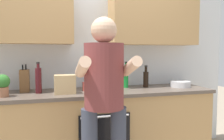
% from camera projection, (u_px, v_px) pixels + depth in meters
% --- Properties ---
extents(back_wall_unit, '(4.00, 0.38, 2.50)m').
position_uv_depth(back_wall_unit, '(91.00, 41.00, 2.92)').
color(back_wall_unit, silver).
rests_on(back_wall_unit, ground).
extents(counter, '(2.84, 0.67, 0.90)m').
position_uv_depth(counter, '(96.00, 128.00, 2.74)').
color(counter, tan).
rests_on(counter, ground).
extents(person_standing, '(0.49, 0.45, 1.65)m').
position_uv_depth(person_standing, '(104.00, 96.00, 1.97)').
color(person_standing, '#383D4C').
rests_on(person_standing, ground).
extents(bottle_hotsauce, '(0.07, 0.07, 0.22)m').
position_uv_depth(bottle_hotsauce, '(100.00, 81.00, 2.89)').
color(bottle_hotsauce, red).
rests_on(bottle_hotsauce, counter).
extents(bottle_wine, '(0.07, 0.07, 0.35)m').
position_uv_depth(bottle_wine, '(38.00, 80.00, 2.53)').
color(bottle_wine, '#471419').
rests_on(bottle_wine, counter).
extents(bottle_soy, '(0.07, 0.07, 0.28)m').
position_uv_depth(bottle_soy, '(146.00, 78.00, 2.98)').
color(bottle_soy, black).
rests_on(bottle_soy, counter).
extents(bottle_soda, '(0.06, 0.06, 0.33)m').
position_uv_depth(bottle_soda, '(126.00, 77.00, 2.93)').
color(bottle_soda, '#198C33').
rests_on(bottle_soda, counter).
extents(cup_stoneware, '(0.08, 0.08, 0.09)m').
position_uv_depth(cup_stoneware, '(92.00, 85.00, 2.81)').
color(cup_stoneware, slate).
rests_on(cup_stoneware, counter).
extents(cup_ceramic, '(0.07, 0.07, 0.10)m').
position_uv_depth(cup_ceramic, '(85.00, 86.00, 2.71)').
color(cup_ceramic, '#BF4C47').
rests_on(cup_ceramic, counter).
extents(cup_coffee, '(0.08, 0.08, 0.10)m').
position_uv_depth(cup_coffee, '(109.00, 87.00, 2.68)').
color(cup_coffee, white).
rests_on(cup_coffee, counter).
extents(mixing_bowl, '(0.26, 0.26, 0.08)m').
position_uv_depth(mixing_bowl, '(180.00, 84.00, 3.00)').
color(mixing_bowl, silver).
rests_on(mixing_bowl, counter).
extents(knife_block, '(0.10, 0.14, 0.31)m').
position_uv_depth(knife_block, '(25.00, 81.00, 2.63)').
color(knife_block, brown).
rests_on(knife_block, counter).
extents(potted_herb, '(0.15, 0.15, 0.23)m').
position_uv_depth(potted_herb, '(3.00, 84.00, 2.33)').
color(potted_herb, '#9E6647').
rests_on(potted_herb, counter).
extents(grocery_bag_bread, '(0.23, 0.16, 0.21)m').
position_uv_depth(grocery_bag_bread, '(65.00, 84.00, 2.52)').
color(grocery_bag_bread, tan).
rests_on(grocery_bag_bread, counter).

